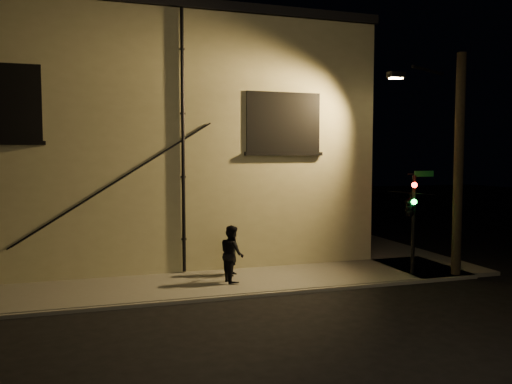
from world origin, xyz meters
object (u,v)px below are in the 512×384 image
object	(u,v)px
traffic_signal	(410,206)
streetlamp_pole	(455,160)
pedestrian_b	(232,254)
pedestrian_a	(232,251)

from	to	relation	value
traffic_signal	streetlamp_pole	bearing A→B (deg)	-12.76
pedestrian_b	traffic_signal	xyz separation A→B (m)	(5.56, -0.79, 1.35)
pedestrian_a	pedestrian_b	distance (m)	0.83
pedestrian_a	pedestrian_b	xyz separation A→B (m)	(-0.21, -0.80, 0.07)
pedestrian_a	traffic_signal	distance (m)	5.76
traffic_signal	pedestrian_a	bearing A→B (deg)	163.44
traffic_signal	streetlamp_pole	world-z (taller)	streetlamp_pole
pedestrian_a	traffic_signal	size ratio (longest dim) A/B	0.48
pedestrian_b	streetlamp_pole	size ratio (longest dim) A/B	0.24
traffic_signal	streetlamp_pole	xyz separation A→B (m)	(1.36, -0.31, 1.43)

